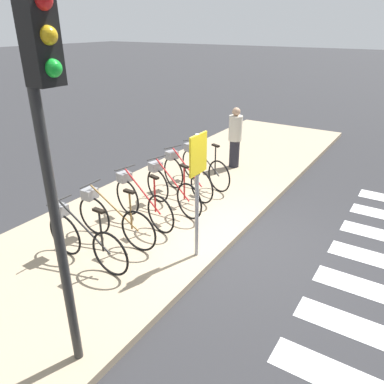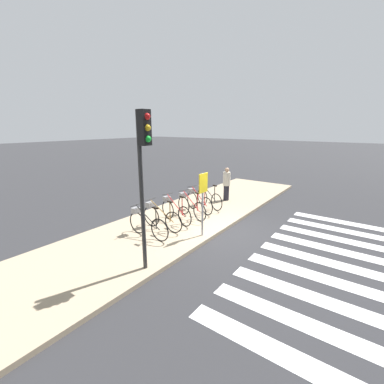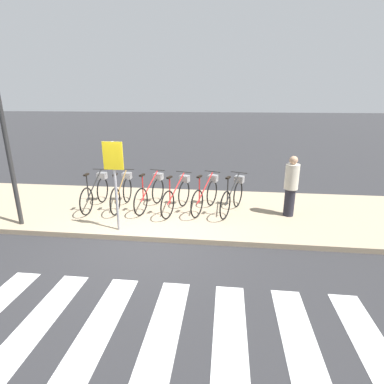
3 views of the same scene
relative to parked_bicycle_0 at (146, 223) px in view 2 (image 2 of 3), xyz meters
The scene contains 11 objects.
ground_plane 2.58m from the parked_bicycle_0, 42.29° to the right, with size 120.00×120.00×0.00m, color #2D2D30.
sidewalk 1.93m from the parked_bicycle_0, ahead, with size 16.63×3.61×0.12m.
parked_bicycle_0 is the anchor object (origin of this frame).
parked_bicycle_1 0.73m from the parked_bicycle_0, ahead, with size 0.46×1.73×1.06m.
parked_bicycle_2 1.53m from the parked_bicycle_0, ahead, with size 0.55×1.69×1.06m.
parked_bicycle_3 2.28m from the parked_bicycle_0, ahead, with size 0.62×1.67×1.06m.
parked_bicycle_4 3.03m from the parked_bicycle_0, ahead, with size 0.68×1.64×1.06m.
parked_bicycle_5 3.74m from the parked_bicycle_0, ahead, with size 0.70×1.64×1.06m.
pedestrian 5.18m from the parked_bicycle_0, ahead, with size 0.34×0.34×1.55m.
traffic_light 2.98m from the parked_bicycle_0, 132.82° to the right, with size 0.24×0.40×3.76m.
sign_post 2.02m from the parked_bicycle_0, 51.37° to the right, with size 0.44×0.07×2.03m.
Camera 2 is at (-7.13, -3.95, 3.53)m, focal length 24.00 mm.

